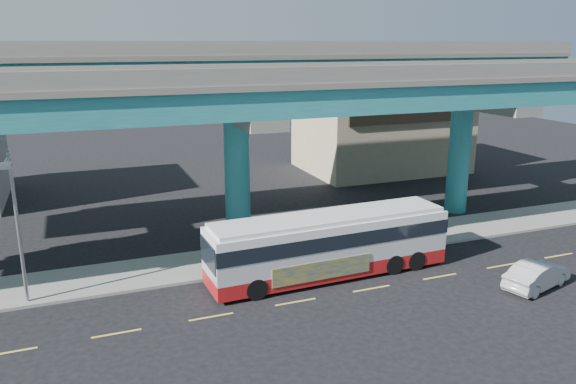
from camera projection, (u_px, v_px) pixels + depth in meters
name	position (u px, v px, depth m)	size (l,w,h in m)	color
ground	(293.00, 299.00, 26.25)	(120.00, 120.00, 0.00)	black
sidewalk	(257.00, 257.00, 31.18)	(70.00, 4.00, 0.15)	gray
lane_markings	(296.00, 302.00, 25.98)	(58.00, 0.12, 0.01)	#D8C64C
viaduct	(235.00, 87.00, 32.07)	(52.00, 12.40, 11.70)	#1F6877
building_beige	(381.00, 132.00, 52.33)	(14.00, 10.23, 7.00)	tan
transit_bus	(329.00, 242.00, 28.53)	(12.79, 3.18, 3.26)	maroon
sedan	(537.00, 275.00, 27.34)	(4.27, 2.49, 1.33)	#B1B1B6
street_lamp	(14.00, 209.00, 24.08)	(0.50, 2.32, 6.98)	gray
stop_sign	(382.00, 220.00, 32.05)	(0.67, 0.25, 2.32)	gray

